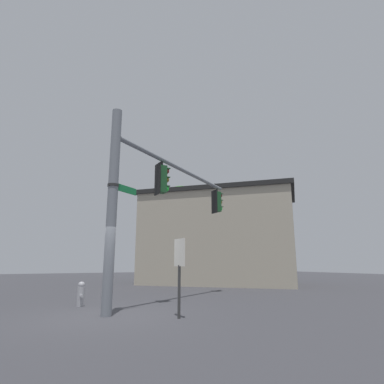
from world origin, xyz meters
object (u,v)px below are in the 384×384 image
traffic_light_nearest_pole (162,179)px  traffic_light_mid_inner (217,202)px  street_name_sign (119,187)px  fire_hydrant (81,294)px  historical_marker (179,265)px

traffic_light_nearest_pole → traffic_light_mid_inner: same height
traffic_light_mid_inner → street_name_sign: bearing=-56.7°
traffic_light_nearest_pole → street_name_sign: (1.31, -2.00, -0.81)m
traffic_light_mid_inner → fire_hydrant: traffic_light_mid_inner is taller
fire_hydrant → historical_marker: size_ratio=0.39×
traffic_light_mid_inner → fire_hydrant: size_ratio=1.59×
traffic_light_mid_inner → historical_marker: traffic_light_mid_inner is taller
traffic_light_nearest_pole → traffic_light_mid_inner: bearing=123.4°
fire_hydrant → historical_marker: (3.79, 1.93, 0.99)m
historical_marker → fire_hydrant: bearing=-153.0°
street_name_sign → historical_marker: bearing=45.2°
traffic_light_nearest_pole → historical_marker: bearing=-11.9°
historical_marker → traffic_light_mid_inner: bearing=138.6°
traffic_light_nearest_pole → traffic_light_mid_inner: (-2.87, 4.36, 0.00)m
traffic_light_nearest_pole → fire_hydrant: size_ratio=1.59×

